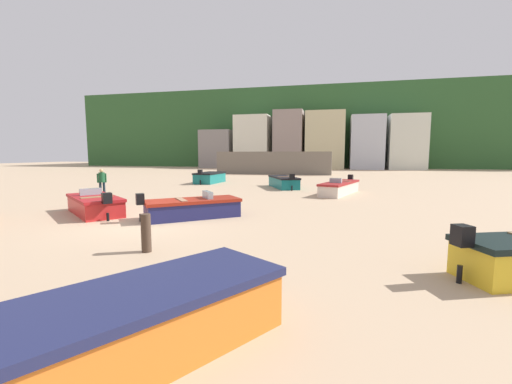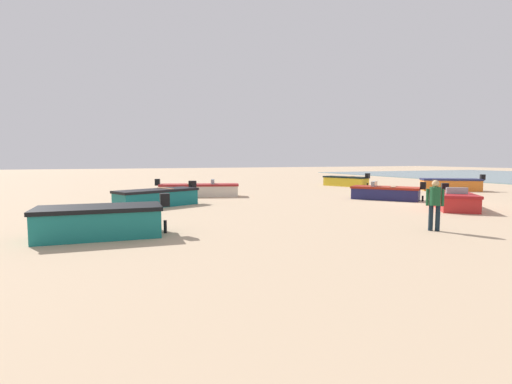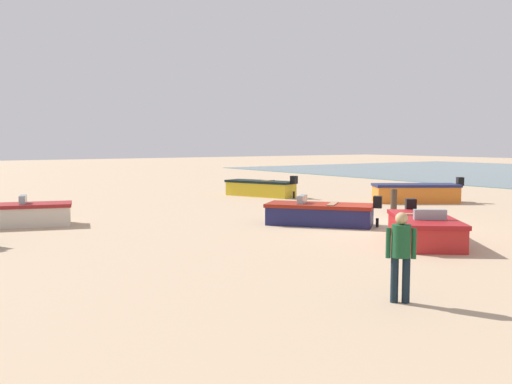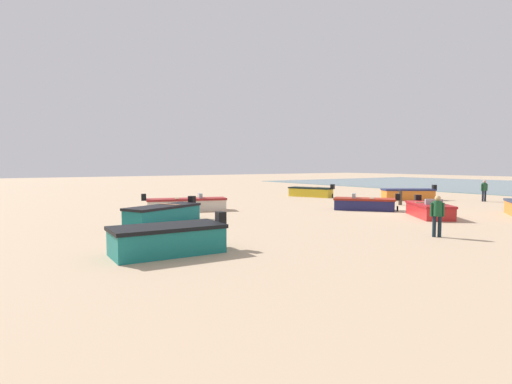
# 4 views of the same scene
# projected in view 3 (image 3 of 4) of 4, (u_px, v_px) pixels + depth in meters

# --- Properties ---
(ground_plane) EXTENTS (160.00, 160.00, 0.00)m
(ground_plane) POSITION_uv_depth(u_px,v_px,m) (371.00, 227.00, 19.23)
(ground_plane) COLOR tan
(boat_yellow_0) EXTENTS (4.11, 2.54, 1.14)m
(boat_yellow_0) POSITION_uv_depth(u_px,v_px,m) (261.00, 188.00, 29.91)
(boat_yellow_0) COLOR gold
(boat_yellow_0) RESTS_ON ground
(boat_navy_3) EXTENTS (3.72, 3.42, 1.05)m
(boat_navy_3) POSITION_uv_depth(u_px,v_px,m) (320.00, 214.00, 19.57)
(boat_navy_3) COLOR navy
(boat_navy_3) RESTS_ON ground
(boat_red_6) EXTENTS (3.76, 3.40, 1.06)m
(boat_red_6) POSITION_uv_depth(u_px,v_px,m) (424.00, 229.00, 16.12)
(boat_red_6) COLOR red
(boat_red_6) RESTS_ON ground
(boat_orange_7) EXTENTS (3.35, 4.09, 1.19)m
(boat_orange_7) POSITION_uv_depth(u_px,v_px,m) (416.00, 193.00, 26.88)
(boat_orange_7) COLOR orange
(boat_orange_7) RESTS_ON ground
(mooring_post_near_water) EXTENTS (0.25, 0.25, 0.98)m
(mooring_post_near_water) POSITION_uv_depth(u_px,v_px,m) (394.00, 201.00, 22.71)
(mooring_post_near_water) COLOR #453428
(mooring_post_near_water) RESTS_ON ground
(beach_walker_distant) EXTENTS (0.48, 0.48, 1.62)m
(beach_walker_distant) POSITION_uv_depth(u_px,v_px,m) (401.00, 250.00, 10.05)
(beach_walker_distant) COLOR #15232D
(beach_walker_distant) RESTS_ON ground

